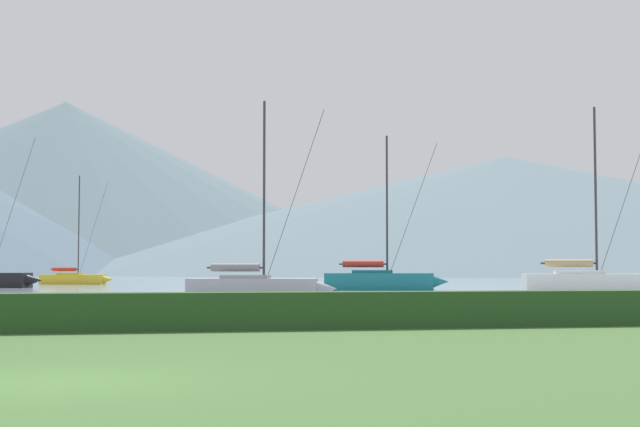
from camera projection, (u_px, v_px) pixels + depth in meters
name	position (u px, v px, depth m)	size (l,w,h in m)	color
ground_plane	(51.00, 382.00, 13.31)	(1000.00, 1000.00, 0.00)	#3D602D
harbor_water	(114.00, 279.00, 147.24)	(320.00, 246.00, 0.00)	#8499A8
hedge_line	(82.00, 312.00, 24.09)	(80.00, 1.20, 0.97)	#284C23
sailboat_slip_0	(380.00, 280.00, 71.45)	(9.44, 4.44, 11.54)	#19707A
sailboat_slip_2	(588.00, 281.00, 62.20)	(9.40, 4.85, 12.14)	white
sailboat_slip_4	(255.00, 286.00, 50.77)	(7.98, 4.09, 10.52)	#9E9EA3
sailboat_slip_6	(74.00, 278.00, 98.32)	(7.48, 3.59, 11.16)	gold
distant_hill_central_peak	(506.00, 215.00, 322.47)	(320.70, 320.70, 39.32)	slate
distant_hill_east_ridge	(65.00, 187.00, 342.30)	(247.85, 247.85, 61.38)	slate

